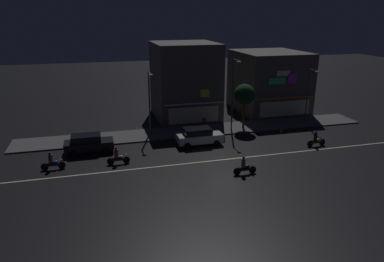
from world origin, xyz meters
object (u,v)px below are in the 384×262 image
(motorcycle_trailing_far, at_px, (118,157))
(streetlamp_east, at_px, (309,91))
(parked_car_trailing, at_px, (88,143))
(motorcycle_following, at_px, (244,167))
(streetlamp_mid, at_px, (233,89))
(pedestrian_on_sidewalk, at_px, (204,125))
(traffic_cone, at_px, (281,129))
(motorcycle_opposite_lane, at_px, (316,140))
(motorcycle_lead, at_px, (52,162))
(streetlamp_west, at_px, (150,97))
(parked_car_near_kerb, at_px, (199,136))

(motorcycle_trailing_far, bearing_deg, streetlamp_east, 16.24)
(parked_car_trailing, relative_size, motorcycle_following, 2.26)
(streetlamp_mid, relative_size, motorcycle_trailing_far, 3.95)
(streetlamp_mid, xyz_separation_m, pedestrian_on_sidewalk, (-3.26, -0.33, -3.57))
(traffic_cone, bearing_deg, motorcycle_trailing_far, -166.24)
(motorcycle_opposite_lane, relative_size, motorcycle_trailing_far, 1.00)
(motorcycle_trailing_far, bearing_deg, motorcycle_lead, 177.23)
(streetlamp_mid, xyz_separation_m, parked_car_trailing, (-14.85, -2.65, -3.67))
(streetlamp_west, bearing_deg, traffic_cone, -11.06)
(streetlamp_west, height_order, traffic_cone, streetlamp_west)
(parked_car_trailing, bearing_deg, parked_car_near_kerb, 176.32)
(streetlamp_mid, distance_m, pedestrian_on_sidewalk, 4.85)
(streetlamp_west, relative_size, parked_car_near_kerb, 1.50)
(parked_car_near_kerb, distance_m, parked_car_trailing, 10.21)
(motorcycle_opposite_lane, height_order, motorcycle_trailing_far, same)
(streetlamp_mid, bearing_deg, motorcycle_lead, -161.72)
(streetlamp_west, distance_m, motorcycle_opposite_lane, 16.69)
(parked_car_trailing, bearing_deg, streetlamp_mid, -169.88)
(pedestrian_on_sidewalk, xyz_separation_m, motorcycle_opposite_lane, (9.17, -6.29, -0.34))
(streetlamp_east, xyz_separation_m, motorcycle_opposite_lane, (-3.22, -6.87, -3.18))
(streetlamp_west, relative_size, parked_car_trailing, 1.50)
(streetlamp_mid, distance_m, parked_car_near_kerb, 6.79)
(parked_car_near_kerb, distance_m, motorcycle_lead, 13.26)
(streetlamp_east, xyz_separation_m, motorcycle_following, (-12.24, -10.95, -3.18))
(motorcycle_following, relative_size, motorcycle_trailing_far, 1.00)
(streetlamp_mid, height_order, motorcycle_following, streetlamp_mid)
(streetlamp_west, bearing_deg, motorcycle_following, -64.35)
(motorcycle_opposite_lane, bearing_deg, parked_car_near_kerb, 170.43)
(motorcycle_lead, bearing_deg, traffic_cone, 15.11)
(streetlamp_west, xyz_separation_m, parked_car_near_kerb, (3.98, -4.13, -3.12))
(motorcycle_trailing_far, bearing_deg, parked_car_near_kerb, 19.42)
(streetlamp_west, xyz_separation_m, motorcycle_opposite_lane, (14.56, -7.45, -3.36))
(parked_car_trailing, bearing_deg, motorcycle_lead, 48.49)
(streetlamp_mid, height_order, parked_car_trailing, streetlamp_mid)
(pedestrian_on_sidewalk, relative_size, motorcycle_lead, 0.94)
(streetlamp_mid, distance_m, motorcycle_lead, 19.02)
(streetlamp_mid, bearing_deg, streetlamp_east, 1.56)
(streetlamp_east, relative_size, pedestrian_on_sidewalk, 3.44)
(pedestrian_on_sidewalk, height_order, motorcycle_trailing_far, pedestrian_on_sidewalk)
(motorcycle_trailing_far, bearing_deg, streetlamp_mid, 25.85)
(parked_car_near_kerb, bearing_deg, motorcycle_trailing_far, 19.49)
(pedestrian_on_sidewalk, xyz_separation_m, motorcycle_following, (0.15, -10.37, -0.34))
(streetlamp_west, relative_size, traffic_cone, 11.73)
(motorcycle_trailing_far, bearing_deg, parked_car_trailing, 124.25)
(pedestrian_on_sidewalk, bearing_deg, traffic_cone, 107.72)
(motorcycle_opposite_lane, bearing_deg, streetlamp_east, 72.74)
(pedestrian_on_sidewalk, relative_size, motorcycle_trailing_far, 0.94)
(streetlamp_west, bearing_deg, parked_car_trailing, -150.74)
(streetlamp_east, distance_m, parked_car_trailing, 24.33)
(parked_car_near_kerb, height_order, motorcycle_trailing_far, parked_car_near_kerb)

